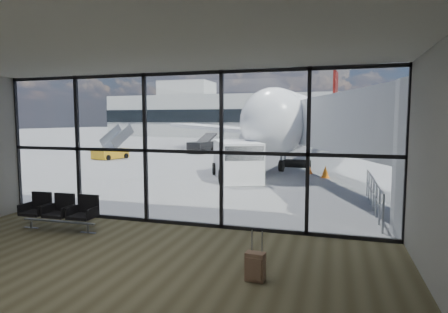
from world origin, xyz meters
The scene contains 21 objects.
ground centered at (0.00, 40.00, 0.00)m, with size 220.00×220.00×0.00m, color slate.
lounge_shell centered at (0.00, -4.80, 2.65)m, with size 12.02×8.01×4.51m.
glass_curtain_wall centered at (0.00, 0.00, 2.25)m, with size 12.10×0.12×4.50m.
jet_bridge centered at (4.90, 7.07, 2.76)m, with size 8.00×16.50×4.33m.
apron_railing centered at (5.60, 3.50, 0.72)m, with size 0.06×5.46×1.11m.
far_terminal centered at (-0.59, 61.97, 4.21)m, with size 80.00×12.20×11.00m.
tree_0 centered at (-45.00, 72.00, 4.63)m, with size 4.95×4.95×7.12m.
tree_1 centered at (-39.00, 72.00, 5.25)m, with size 5.61×5.61×8.07m.
tree_2 centered at (-33.00, 72.00, 5.88)m, with size 6.27×6.27×9.03m.
tree_3 centered at (-27.00, 72.00, 4.63)m, with size 4.95×4.95×7.12m.
tree_4 centered at (-21.00, 72.00, 5.25)m, with size 5.61×5.61×8.07m.
tree_5 centered at (-15.00, 72.00, 5.88)m, with size 6.27×6.27×9.03m.
seating_row centered at (-3.15, -1.40, 0.56)m, with size 2.30×0.70×1.02m.
suitcase centered at (2.87, -3.25, 0.30)m, with size 0.39×0.30×1.01m.
airliner centered at (2.59, 27.13, 2.98)m, with size 32.67×37.95×9.78m.
service_van centered at (-0.69, 9.03, 1.03)m, with size 3.71×5.02×2.00m.
belt_loader centered at (-8.01, 23.64, 0.63)m, with size 1.93×4.20×1.87m.
mobile_stairs centered at (-13.24, 16.45, 0.54)m, with size 2.23×3.45×2.25m.
traffic_cone_a centered at (-3.80, 15.55, 0.27)m, with size 0.40×0.40×0.57m.
traffic_cone_b centered at (3.82, 10.81, 0.31)m, with size 0.46×0.46×0.66m.
traffic_cone_c centered at (2.88, 12.14, 0.26)m, with size 0.39×0.39×0.56m.
Camera 1 is at (4.27, -10.09, 3.10)m, focal length 30.00 mm.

